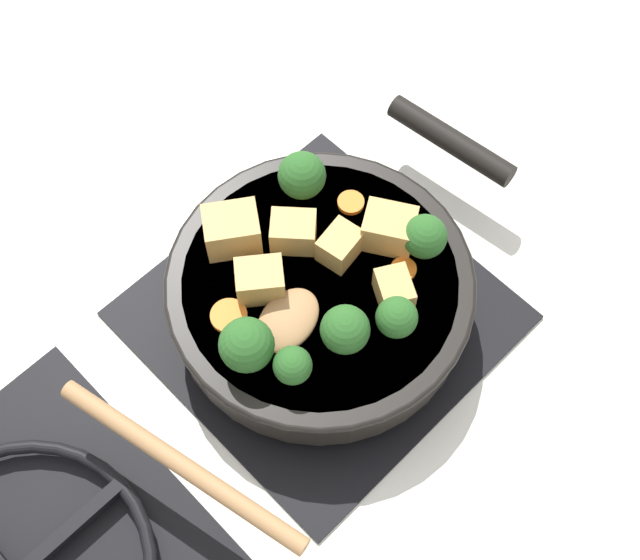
# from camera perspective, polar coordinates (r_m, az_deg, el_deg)

# --- Properties ---
(ground_plane) EXTENTS (2.40, 2.40, 0.00)m
(ground_plane) POSITION_cam_1_polar(r_m,az_deg,el_deg) (0.88, 0.00, -2.34)
(ground_plane) COLOR silver
(front_burner_grate) EXTENTS (0.31, 0.31, 0.03)m
(front_burner_grate) POSITION_cam_1_polar(r_m,az_deg,el_deg) (0.87, 0.00, -2.00)
(front_burner_grate) COLOR black
(front_burner_grate) RESTS_ON ground_plane
(skillet_pan) EXTENTS (0.29, 0.37, 0.05)m
(skillet_pan) POSITION_cam_1_polar(r_m,az_deg,el_deg) (0.83, 0.10, -0.60)
(skillet_pan) COLOR black
(skillet_pan) RESTS_ON front_burner_grate
(wooden_spoon) EXTENTS (0.24, 0.22, 0.02)m
(wooden_spoon) POSITION_cam_1_polar(r_m,az_deg,el_deg) (0.76, -5.86, -7.67)
(wooden_spoon) COLOR #A87A4C
(wooden_spoon) RESTS_ON skillet_pan
(tofu_cube_center_large) EXTENTS (0.05, 0.04, 0.03)m
(tofu_cube_center_large) POSITION_cam_1_polar(r_m,az_deg,el_deg) (0.79, 4.76, -0.66)
(tofu_cube_center_large) COLOR tan
(tofu_cube_center_large) RESTS_ON skillet_pan
(tofu_cube_near_handle) EXTENTS (0.04, 0.04, 0.03)m
(tofu_cube_near_handle) POSITION_cam_1_polar(r_m,az_deg,el_deg) (0.81, 1.29, 2.21)
(tofu_cube_near_handle) COLOR tan
(tofu_cube_near_handle) RESTS_ON skillet_pan
(tofu_cube_east_chunk) EXTENTS (0.06, 0.06, 0.04)m
(tofu_cube_east_chunk) POSITION_cam_1_polar(r_m,az_deg,el_deg) (0.81, 4.44, 3.29)
(tofu_cube_east_chunk) COLOR tan
(tofu_cube_east_chunk) RESTS_ON skillet_pan
(tofu_cube_west_chunk) EXTENTS (0.05, 0.05, 0.03)m
(tofu_cube_west_chunk) POSITION_cam_1_polar(r_m,az_deg,el_deg) (0.79, -3.86, -0.04)
(tofu_cube_west_chunk) COLOR tan
(tofu_cube_west_chunk) RESTS_ON skillet_pan
(tofu_cube_back_piece) EXTENTS (0.05, 0.05, 0.03)m
(tofu_cube_back_piece) POSITION_cam_1_polar(r_m,az_deg,el_deg) (0.81, -1.72, 3.09)
(tofu_cube_back_piece) COLOR tan
(tofu_cube_back_piece) RESTS_ON skillet_pan
(tofu_cube_front_piece) EXTENTS (0.06, 0.06, 0.04)m
(tofu_cube_front_piece) POSITION_cam_1_polar(r_m,az_deg,el_deg) (0.81, -5.65, 3.20)
(tofu_cube_front_piece) COLOR tan
(tofu_cube_front_piece) RESTS_ON skillet_pan
(broccoli_floret_near_spoon) EXTENTS (0.03, 0.03, 0.04)m
(broccoli_floret_near_spoon) POSITION_cam_1_polar(r_m,az_deg,el_deg) (0.75, -1.77, -5.50)
(broccoli_floret_near_spoon) COLOR #709956
(broccoli_floret_near_spoon) RESTS_ON skillet_pan
(broccoli_floret_center_top) EXTENTS (0.04, 0.04, 0.05)m
(broccoli_floret_center_top) POSITION_cam_1_polar(r_m,az_deg,el_deg) (0.80, 6.72, 2.76)
(broccoli_floret_center_top) COLOR #709956
(broccoli_floret_center_top) RESTS_ON skillet_pan
(broccoli_floret_east_rim) EXTENTS (0.04, 0.04, 0.04)m
(broccoli_floret_east_rim) POSITION_cam_1_polar(r_m,az_deg,el_deg) (0.76, 4.93, -2.42)
(broccoli_floret_east_rim) COLOR #709956
(broccoli_floret_east_rim) RESTS_ON skillet_pan
(broccoli_floret_west_rim) EXTENTS (0.05, 0.05, 0.05)m
(broccoli_floret_west_rim) POSITION_cam_1_polar(r_m,az_deg,el_deg) (0.83, -1.17, 6.70)
(broccoli_floret_west_rim) COLOR #709956
(broccoli_floret_west_rim) RESTS_ON skillet_pan
(broccoli_floret_north_edge) EXTENTS (0.04, 0.04, 0.05)m
(broccoli_floret_north_edge) POSITION_cam_1_polar(r_m,az_deg,el_deg) (0.75, 1.62, -3.20)
(broccoli_floret_north_edge) COLOR #709956
(broccoli_floret_north_edge) RESTS_ON skillet_pan
(broccoli_floret_south_cluster) EXTENTS (0.05, 0.05, 0.05)m
(broccoli_floret_south_cluster) POSITION_cam_1_polar(r_m,az_deg,el_deg) (0.75, -4.72, -4.17)
(broccoli_floret_south_cluster) COLOR #709956
(broccoli_floret_south_cluster) RESTS_ON skillet_pan
(carrot_slice_orange_thin) EXTENTS (0.02, 0.02, 0.01)m
(carrot_slice_orange_thin) POSITION_cam_1_polar(r_m,az_deg,el_deg) (0.81, 5.36, 0.68)
(carrot_slice_orange_thin) COLOR orange
(carrot_slice_orange_thin) RESTS_ON skillet_pan
(carrot_slice_near_center) EXTENTS (0.03, 0.03, 0.01)m
(carrot_slice_near_center) POSITION_cam_1_polar(r_m,az_deg,el_deg) (0.79, -5.86, -2.30)
(carrot_slice_near_center) COLOR orange
(carrot_slice_near_center) RESTS_ON skillet_pan
(carrot_slice_edge_slice) EXTENTS (0.03, 0.03, 0.01)m
(carrot_slice_edge_slice) POSITION_cam_1_polar(r_m,az_deg,el_deg) (0.85, 1.99, 4.98)
(carrot_slice_edge_slice) COLOR orange
(carrot_slice_edge_slice) RESTS_ON skillet_pan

